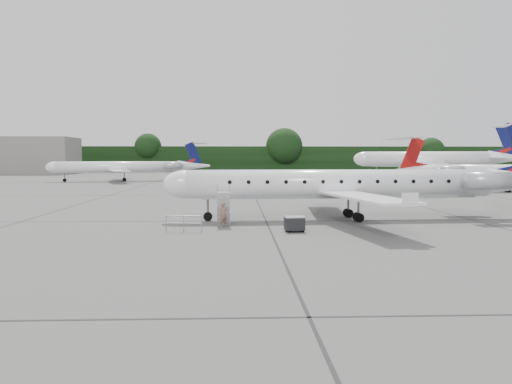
{
  "coord_description": "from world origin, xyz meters",
  "views": [
    {
      "loc": [
        -5.26,
        -28.46,
        4.59
      ],
      "look_at": [
        -4.04,
        4.23,
        2.3
      ],
      "focal_mm": 35.0,
      "sensor_mm": 36.0,
      "label": 1
    }
  ],
  "objects": [
    {
      "name": "safety_railing",
      "position": [
        -8.56,
        2.02,
        0.5
      ],
      "size": [
        2.2,
        0.32,
        1.0
      ],
      "primitive_type": null,
      "rotation": [
        0.0,
        0.0,
        -0.11
      ],
      "color": "gray",
      "rests_on": "ground"
    },
    {
      "name": "ground",
      "position": [
        0.0,
        0.0,
        0.0
      ],
      "size": [
        320.0,
        320.0,
        0.0
      ],
      "primitive_type": "plane",
      "color": "#555553",
      "rests_on": "ground"
    },
    {
      "name": "passenger",
      "position": [
        -6.16,
        4.0,
        0.82
      ],
      "size": [
        0.7,
        0.61,
        1.63
      ],
      "primitive_type": "imported",
      "rotation": [
        0.0,
        0.0,
        0.43
      ],
      "color": "brown",
      "rests_on": "ground"
    },
    {
      "name": "bg_narrowbody",
      "position": [
        35.17,
        77.45,
        5.8
      ],
      "size": [
        36.77,
        30.01,
        11.6
      ],
      "primitive_type": null,
      "rotation": [
        0.0,
        0.0,
        -0.23
      ],
      "color": "white",
      "rests_on": "ground"
    },
    {
      "name": "baggage_cart",
      "position": [
        -1.76,
        1.89,
        0.5
      ],
      "size": [
        1.25,
        1.05,
        1.01
      ],
      "primitive_type": null,
      "rotation": [
        0.0,
        0.0,
        0.1
      ],
      "color": "black",
      "rests_on": "ground"
    },
    {
      "name": "bg_regional_right",
      "position": [
        30.88,
        36.6,
        3.61
      ],
      "size": [
        29.47,
        22.64,
        7.22
      ],
      "primitive_type": null,
      "rotation": [
        0.0,
        0.0,
        3.25
      ],
      "color": "white",
      "rests_on": "ground"
    },
    {
      "name": "terminal_building",
      "position": [
        -70.0,
        110.0,
        5.0
      ],
      "size": [
        40.0,
        14.0,
        10.0
      ],
      "primitive_type": "cube",
      "color": "slate",
      "rests_on": "ground"
    },
    {
      "name": "main_regional_jet",
      "position": [
        2.24,
        7.74,
        3.67
      ],
      "size": [
        29.68,
        22.08,
        7.35
      ],
      "primitive_type": null,
      "rotation": [
        0.0,
        0.0,
        0.05
      ],
      "color": "white",
      "rests_on": "ground"
    },
    {
      "name": "treeline",
      "position": [
        0.0,
        130.0,
        4.0
      ],
      "size": [
        260.0,
        4.0,
        8.0
      ],
      "primitive_type": "cube",
      "color": "black",
      "rests_on": "ground"
    },
    {
      "name": "airstair",
      "position": [
        -6.22,
        5.19,
        1.15
      ],
      "size": [
        0.96,
        2.13,
        2.3
      ],
      "primitive_type": null,
      "rotation": [
        0.0,
        0.0,
        0.05
      ],
      "color": "white",
      "rests_on": "ground"
    },
    {
      "name": "bg_regional_left",
      "position": [
        -27.89,
        67.27,
        3.78
      ],
      "size": [
        32.77,
        26.74,
        7.56
      ],
      "primitive_type": null,
      "rotation": [
        0.0,
        0.0,
        0.23
      ],
      "color": "white",
      "rests_on": "ground"
    }
  ]
}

